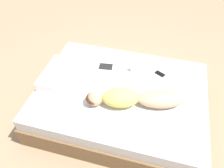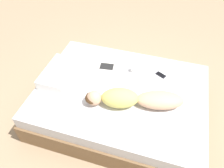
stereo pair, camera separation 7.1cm
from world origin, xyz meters
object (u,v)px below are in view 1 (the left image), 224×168
cell_phone (160,74)px  person (133,98)px  open_magazine (105,71)px  coffee_mug (133,68)px

cell_phone → person: bearing=-175.2°
person → cell_phone: bearing=-38.3°
open_magazine → person: bearing=-141.0°
coffee_mug → cell_phone: bearing=-85.2°
person → open_magazine: (0.48, 0.52, -0.10)m
open_magazine → cell_phone: bearing=-86.5°
open_magazine → coffee_mug: bearing=-80.0°
person → open_magazine: size_ratio=2.59×
coffee_mug → open_magazine: bearing=108.0°
cell_phone → open_magazine: bearing=129.5°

